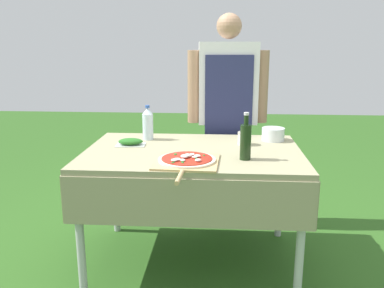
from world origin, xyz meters
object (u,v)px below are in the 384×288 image
object	(u,v)px
oil_bottle	(246,141)
water_bottle	(148,124)
prep_table	(193,163)
herb_container	(131,142)
sauce_jar	(244,139)
person_cook	(228,104)
pizza_on_peel	(187,161)
mixing_tub	(273,134)

from	to	relation	value
oil_bottle	water_bottle	bearing A→B (deg)	144.81
prep_table	water_bottle	bearing A→B (deg)	141.18
prep_table	herb_container	distance (m)	0.45
sauce_jar	herb_container	bearing A→B (deg)	-174.50
water_bottle	person_cook	bearing A→B (deg)	34.47
water_bottle	sauce_jar	world-z (taller)	water_bottle
prep_table	sauce_jar	xyz separation A→B (m)	(0.34, 0.16, 0.13)
water_bottle	herb_container	size ratio (longest dim) A/B	1.23
prep_table	oil_bottle	distance (m)	0.43
pizza_on_peel	mixing_tub	size ratio (longest dim) A/B	3.56
herb_container	sauce_jar	distance (m)	0.77
prep_table	oil_bottle	bearing A→B (deg)	-30.99
water_bottle	herb_container	bearing A→B (deg)	-115.63
mixing_tub	water_bottle	bearing A→B (deg)	-177.98
person_cook	water_bottle	world-z (taller)	person_cook
pizza_on_peel	oil_bottle	world-z (taller)	oil_bottle
herb_container	pizza_on_peel	bearing A→B (deg)	-43.30
oil_bottle	herb_container	distance (m)	0.81
person_cook	oil_bottle	size ratio (longest dim) A/B	5.94
prep_table	pizza_on_peel	bearing A→B (deg)	-93.19
prep_table	herb_container	size ratio (longest dim) A/B	6.98
prep_table	water_bottle	size ratio (longest dim) A/B	5.68
prep_table	pizza_on_peel	xyz separation A→B (m)	(-0.02, -0.30, 0.10)
prep_table	mixing_tub	bearing A→B (deg)	29.15
person_cook	oil_bottle	world-z (taller)	person_cook
oil_bottle	sauce_jar	size ratio (longest dim) A/B	3.20
prep_table	person_cook	world-z (taller)	person_cook
person_cook	prep_table	bearing A→B (deg)	66.96
sauce_jar	oil_bottle	bearing A→B (deg)	-91.99
water_bottle	sauce_jar	xyz separation A→B (m)	(0.68, -0.11, -0.08)
prep_table	water_bottle	xyz separation A→B (m)	(-0.34, 0.27, 0.20)
oil_bottle	person_cook	bearing A→B (deg)	96.29
person_cook	mixing_tub	distance (m)	0.51
herb_container	mixing_tub	distance (m)	1.00
herb_container	sauce_jar	bearing A→B (deg)	5.50
pizza_on_peel	mixing_tub	bearing A→B (deg)	49.86
oil_bottle	water_bottle	xyz separation A→B (m)	(-0.66, 0.47, 0.00)
person_cook	pizza_on_peel	size ratio (longest dim) A/B	2.96
oil_bottle	sauce_jar	bearing A→B (deg)	88.01
oil_bottle	herb_container	world-z (taller)	oil_bottle
mixing_tub	oil_bottle	bearing A→B (deg)	-114.19
herb_container	water_bottle	bearing A→B (deg)	64.37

